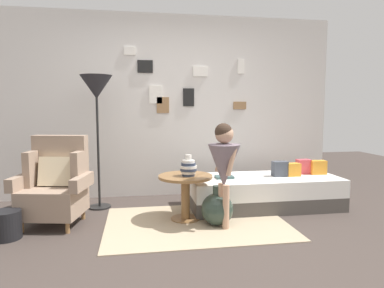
{
  "coord_description": "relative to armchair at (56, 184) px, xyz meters",
  "views": [
    {
      "loc": [
        -0.51,
        -3.02,
        1.28
      ],
      "look_at": [
        0.15,
        0.95,
        0.85
      ],
      "focal_mm": 31.83,
      "sensor_mm": 36.0,
      "label": 1
    }
  ],
  "objects": [
    {
      "name": "armchair",
      "position": [
        0.0,
        0.0,
        0.0
      ],
      "size": [
        0.84,
        0.7,
        0.97
      ],
      "color": "#9E7042",
      "rests_on": "ground"
    },
    {
      "name": "gallery_wall",
      "position": [
        1.39,
        1.1,
        0.86
      ],
      "size": [
        4.8,
        0.12,
        2.6
      ],
      "color": "silver",
      "rests_on": "ground"
    },
    {
      "name": "vase_striped",
      "position": [
        1.46,
        -0.16,
        0.17
      ],
      "size": [
        0.19,
        0.19,
        0.24
      ],
      "color": "#2D384C",
      "rests_on": "side_table"
    },
    {
      "name": "book_on_daybed",
      "position": [
        1.97,
        0.21,
        -0.02
      ],
      "size": [
        0.22,
        0.16,
        0.03
      ],
      "primitive_type": "cube",
      "rotation": [
        0.0,
        0.0,
        0.0
      ],
      "color": "#3D5857",
      "rests_on": "daybed"
    },
    {
      "name": "side_table",
      "position": [
        1.43,
        -0.11,
        -0.06
      ],
      "size": [
        0.61,
        0.61,
        0.52
      ],
      "color": "olive",
      "rests_on": "ground"
    },
    {
      "name": "magazine_basket",
      "position": [
        -0.38,
        -0.39,
        -0.3
      ],
      "size": [
        0.28,
        0.28,
        0.28
      ],
      "primitive_type": "cylinder",
      "color": "black",
      "rests_on": "ground"
    },
    {
      "name": "pillow_head",
      "position": [
        3.27,
        0.26,
        0.05
      ],
      "size": [
        0.21,
        0.13,
        0.18
      ],
      "primitive_type": "cube",
      "rotation": [
        0.0,
        0.0,
        -0.04
      ],
      "color": "orange",
      "rests_on": "daybed"
    },
    {
      "name": "daybed",
      "position": [
        2.5,
        0.22,
        -0.24
      ],
      "size": [
        1.9,
        0.81,
        0.4
      ],
      "color": "#4C4742",
      "rests_on": "ground"
    },
    {
      "name": "ground_plane",
      "position": [
        1.39,
        -0.85,
        -0.44
      ],
      "size": [
        12.0,
        12.0,
        0.0
      ],
      "primitive_type": "plane",
      "color": "#423833"
    },
    {
      "name": "pillow_extra",
      "position": [
        2.71,
        0.21,
        0.06
      ],
      "size": [
        0.19,
        0.12,
        0.19
      ],
      "primitive_type": "cube",
      "rotation": [
        0.0,
        0.0,
        0.01
      ],
      "color": "#474C56",
      "rests_on": "daybed"
    },
    {
      "name": "floor_lamp",
      "position": [
        0.41,
        0.54,
        1.03
      ],
      "size": [
        0.4,
        0.4,
        1.68
      ],
      "color": "black",
      "rests_on": "ground"
    },
    {
      "name": "pillow_back",
      "position": [
        2.88,
        0.2,
        0.04
      ],
      "size": [
        0.18,
        0.13,
        0.17
      ],
      "primitive_type": "cube",
      "rotation": [
        0.0,
        0.0,
        0.06
      ],
      "color": "orange",
      "rests_on": "daybed"
    },
    {
      "name": "person_child",
      "position": [
        1.79,
        -0.45,
        0.28
      ],
      "size": [
        0.34,
        0.34,
        1.12
      ],
      "color": "tan",
      "rests_on": "ground"
    },
    {
      "name": "rug",
      "position": [
        1.53,
        -0.26,
        -0.43
      ],
      "size": [
        1.98,
        1.4,
        0.01
      ],
      "primitive_type": "cube",
      "color": "tan",
      "rests_on": "ground"
    },
    {
      "name": "demijohn_near",
      "position": [
        1.74,
        -0.35,
        -0.26
      ],
      "size": [
        0.35,
        0.35,
        0.44
      ],
      "color": "#2D3D33",
      "rests_on": "ground"
    },
    {
      "name": "pillow_mid",
      "position": [
        3.09,
        0.32,
        0.06
      ],
      "size": [
        0.18,
        0.12,
        0.19
      ],
      "primitive_type": "cube",
      "rotation": [
        0.0,
        0.0,
        -0.0
      ],
      "color": "#D64C56",
      "rests_on": "daybed"
    }
  ]
}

